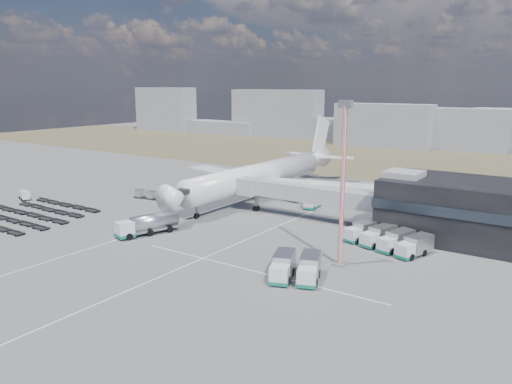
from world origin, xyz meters
The scene contains 16 objects.
ground centered at (0.00, 0.00, 0.00)m, with size 420.00×420.00×0.00m, color #565659.
grass_strip centered at (0.00, 110.00, 0.01)m, with size 420.00×90.00×0.01m, color #4E442E.
lane_markings centered at (9.77, 3.00, 0.01)m, with size 47.12×110.00×0.01m.
terminal centered at (47.77, 23.96, 5.25)m, with size 30.40×16.40×11.00m.
jet_bridge centered at (15.90, 20.42, 5.05)m, with size 30.30×3.80×7.05m.
airliner centered at (0.00, 32.38, 5.29)m, with size 51.59×64.53×17.62m.
skyline centered at (-1.14, 149.16, 10.35)m, with size 306.85×24.65×25.74m.
fuel_tanker centered at (-0.05, -3.88, 1.78)m, with size 6.13×11.36×3.57m.
pushback_tug centered at (-2.75, 0.57, 0.75)m, with size 3.35×1.89×1.50m, color silver.
utility_van centered at (-43.05, -0.65, 1.01)m, with size 3.71×1.68×2.03m, color silver.
catering_truck centered at (14.60, 29.34, 1.32)m, with size 3.22×5.93×2.58m.
service_trucks_near centered at (31.53, -7.10, 1.60)m, with size 8.36×9.04×2.95m.
service_trucks_far centered at (36.91, 12.65, 1.51)m, with size 14.04×10.37×2.79m.
uld_row centered at (-16.24, 16.18, 1.04)m, with size 15.92×3.61×1.74m.
baggage_dollies centered at (-29.63, -8.59, 0.38)m, with size 25.72×19.71×0.77m.
floodlight_mast centered at (34.13, 1.05, 11.77)m, with size 2.24×1.81×23.48m.
Camera 1 is at (62.69, -62.13, 25.33)m, focal length 35.00 mm.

